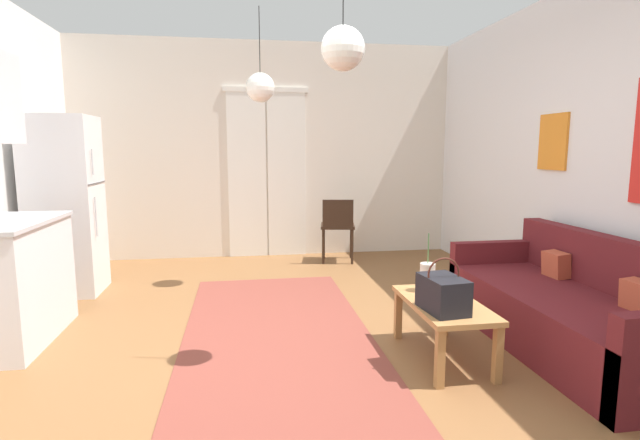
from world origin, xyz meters
The scene contains 11 objects.
ground_plane centered at (0.00, 0.00, -0.05)m, with size 5.49×7.31×0.10m, color brown.
wall_back centered at (0.00, 3.40, 1.39)m, with size 5.09×0.13×2.79m.
area_rug centered at (-0.09, 0.46, 0.01)m, with size 1.42×3.24×0.01m, color brown.
couch centered at (2.00, -0.09, 0.26)m, with size 0.85×2.03×0.80m.
coffee_table centered at (0.99, -0.12, 0.34)m, with size 0.45×0.87×0.40m.
bamboo_vase centered at (0.98, 0.15, 0.50)m, with size 0.11×0.11×0.42m.
handbag centered at (0.90, -0.30, 0.52)m, with size 0.26×0.36×0.35m.
refrigerator centered at (-2.05, 1.94, 0.87)m, with size 0.64×0.58×1.74m.
accent_chair centered at (0.84, 2.81, 0.48)m, with size 0.49×0.47×0.81m.
pendant_lamp_near centered at (0.29, -0.09, 2.03)m, with size 0.27×0.27×0.90m.
pendant_lamp_far centered at (-0.14, 1.88, 2.02)m, with size 0.29×0.29×0.91m.
Camera 1 is at (-0.33, -3.11, 1.42)m, focal length 27.29 mm.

